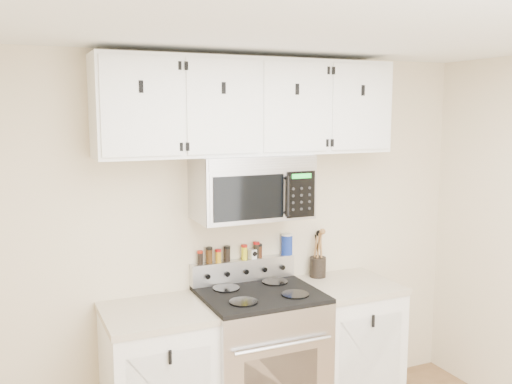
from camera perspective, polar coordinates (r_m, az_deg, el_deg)
back_wall at (r=3.99m, az=-1.49°, el=-4.56°), size 3.50×0.01×2.50m
ceiling at (r=2.40m, az=15.23°, el=16.69°), size 3.50×3.50×0.01m
range at (r=3.96m, az=0.38°, el=-16.35°), size 0.76×0.65×1.10m
base_cabinet_left at (r=3.78m, az=-9.84°, el=-18.11°), size 0.64×0.62×0.92m
base_cabinet_right at (r=4.29m, az=8.98°, el=-14.81°), size 0.64×0.62×0.92m
microwave at (r=3.75m, az=-0.39°, el=0.52°), size 0.76×0.44×0.42m
upper_cabinets at (r=3.74m, az=-0.56°, el=8.50°), size 2.00×0.35×0.62m
utensil_crock at (r=4.22m, az=6.20°, el=-7.30°), size 0.12×0.12×0.34m
kitchen_timer at (r=4.01m, az=-0.27°, el=-6.19°), size 0.06×0.06×0.07m
salt_canister at (r=4.11m, az=3.10°, el=-5.24°), size 0.08×0.08×0.15m
spice_jar_0 at (r=3.87m, az=-5.61°, el=-6.53°), size 0.04×0.04×0.09m
spice_jar_1 at (r=3.89m, az=-4.70°, el=-6.32°), size 0.04×0.04×0.11m
spice_jar_2 at (r=3.92m, az=-3.79°, el=-6.38°), size 0.04×0.04×0.09m
spice_jar_3 at (r=3.94m, az=-2.91°, el=-6.17°), size 0.05×0.05×0.11m
spice_jar_4 at (r=3.98m, az=-1.18°, el=-6.02°), size 0.04×0.04×0.10m
spice_jar_5 at (r=4.02m, az=0.05°, el=-5.81°), size 0.04×0.04×0.12m
spice_jar_6 at (r=4.03m, az=0.32°, el=-5.89°), size 0.04×0.04×0.10m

